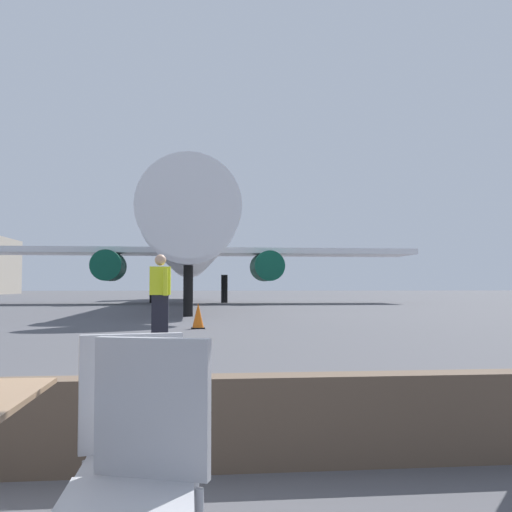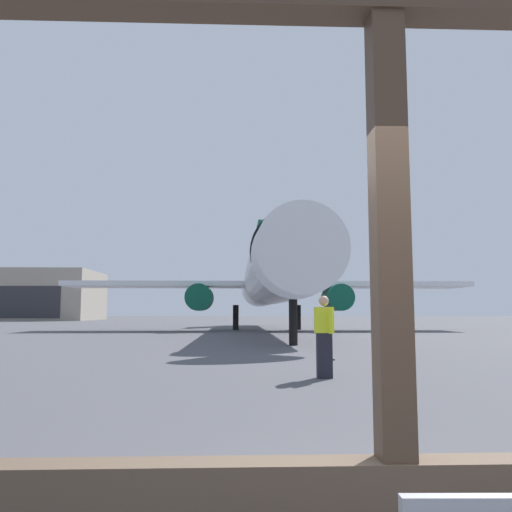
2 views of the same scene
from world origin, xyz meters
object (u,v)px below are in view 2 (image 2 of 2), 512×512
airplane (270,279)px  distant_hangar (33,296)px  ground_crew_worker (324,335)px  traffic_cone (327,349)px

airplane → distant_hangar: 61.84m
ground_crew_worker → distant_hangar: size_ratio=0.09×
airplane → distant_hangar: size_ratio=1.84×
ground_crew_worker → traffic_cone: 4.29m
ground_crew_worker → traffic_cone: ground_crew_worker is taller
airplane → ground_crew_worker: bearing=-91.1°
airplane → traffic_cone: 21.79m
ground_crew_worker → traffic_cone: bearing=79.2°
traffic_cone → distant_hangar: size_ratio=0.03×
traffic_cone → distant_hangar: distant_hangar is taller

